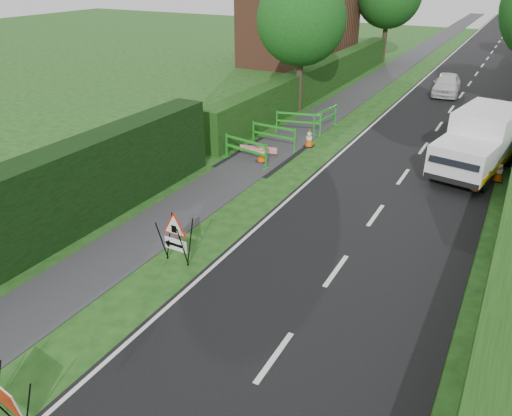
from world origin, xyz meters
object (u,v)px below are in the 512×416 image
at_px(red_rect_sign, 3,397).
at_px(works_van, 479,141).
at_px(hatchback_car, 447,84).
at_px(triangle_sign, 174,234).

relative_size(red_rect_sign, works_van, 0.20).
height_order(works_van, hatchback_car, works_van).
xyz_separation_m(red_rect_sign, hatchback_car, (2.52, 27.76, 0.14)).
height_order(red_rect_sign, hatchback_car, hatchback_car).
xyz_separation_m(triangle_sign, hatchback_car, (2.94, 22.38, -0.24)).
bearing_deg(hatchback_car, works_van, -80.63).
relative_size(red_rect_sign, triangle_sign, 0.83).
bearing_deg(red_rect_sign, triangle_sign, 102.34).
distance_m(triangle_sign, works_van, 12.08).
bearing_deg(triangle_sign, red_rect_sign, -84.50).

